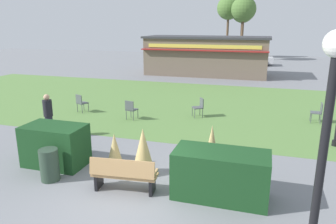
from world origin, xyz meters
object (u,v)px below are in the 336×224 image
object	(u,v)px
cafe_chair_center	(199,106)
cafe_chair_north	(81,102)
parked_car_west_slot	(202,57)
parked_car_center_slot	(252,59)
tree_left_bg	(229,8)
tree_right_bg	(243,12)
food_kiosk	(207,56)
cafe_chair_east	(131,108)
cafe_chair_west	(318,111)
person_strolling	(48,116)
lamppost_near	(324,147)
tree_center_bg	(244,10)
trash_bin	(49,165)
park_bench	(124,175)

from	to	relation	value
cafe_chair_center	cafe_chair_north	xyz separation A→B (m)	(-5.69, -0.92, 0.00)
parked_car_west_slot	parked_car_center_slot	size ratio (longest dim) A/B	1.00
parked_car_west_slot	parked_car_center_slot	world-z (taller)	same
tree_left_bg	tree_right_bg	size ratio (longest dim) A/B	1.05
food_kiosk	tree_left_bg	size ratio (longest dim) A/B	1.38
cafe_chair_east	parked_car_west_slot	distance (m)	22.09
cafe_chair_center	tree_left_bg	size ratio (longest dim) A/B	0.12
cafe_chair_west	tree_right_bg	bearing A→B (deg)	101.62
cafe_chair_east	person_strolling	bearing A→B (deg)	-123.28
lamppost_near	cafe_chair_center	xyz separation A→B (m)	(-3.68, 9.80, -2.10)
lamppost_near	cafe_chair_east	bearing A→B (deg)	127.80
tree_left_bg	tree_center_bg	distance (m)	3.23
tree_left_bg	trash_bin	bearing A→B (deg)	-90.86
lamppost_near	person_strolling	bearing A→B (deg)	148.01
parked_car_west_slot	cafe_chair_north	bearing A→B (deg)	-94.44
person_strolling	parked_car_center_slot	xyz separation A→B (m)	(6.15, 25.14, -0.22)
cafe_chair_east	parked_car_center_slot	distance (m)	22.44
tree_right_bg	lamppost_near	bearing A→B (deg)	-83.70
person_strolling	tree_center_bg	distance (m)	29.83
trash_bin	parked_car_center_slot	bearing A→B (deg)	82.02
trash_bin	food_kiosk	distance (m)	20.25
parked_car_west_slot	parked_car_center_slot	bearing A→B (deg)	-0.04
cafe_chair_north	person_strolling	size ratio (longest dim) A/B	0.53
cafe_chair_north	tree_right_bg	world-z (taller)	tree_right_bg
tree_right_bg	tree_center_bg	bearing A→B (deg)	-84.31
park_bench	parked_car_center_slot	distance (m)	28.16
parked_car_center_slot	tree_left_bg	bearing A→B (deg)	117.98
trash_bin	tree_left_bg	bearing A→B (deg)	89.14
cafe_chair_west	park_bench	bearing A→B (deg)	-124.89
food_kiosk	person_strolling	distance (m)	17.48
park_bench	cafe_chair_center	size ratio (longest dim) A/B	1.96
person_strolling	parked_car_west_slot	size ratio (longest dim) A/B	0.40
tree_left_bg	tree_right_bg	bearing A→B (deg)	35.75
cafe_chair_west	parked_car_center_slot	world-z (taller)	parked_car_center_slot
trash_bin	cafe_chair_north	size ratio (longest dim) A/B	1.02
cafe_chair_east	cafe_chair_north	world-z (taller)	same
parked_car_west_slot	tree_right_bg	xyz separation A→B (m)	(3.49, 7.61, 4.96)
cafe_chair_east	cafe_chair_west	bearing A→B (deg)	13.87
cafe_chair_north	parked_car_west_slot	bearing A→B (deg)	85.56
parked_car_west_slot	tree_center_bg	xyz separation A→B (m)	(3.86, 3.91, 5.07)
cafe_chair_center	tree_center_bg	bearing A→B (deg)	90.37
parked_car_west_slot	lamppost_near	bearing A→B (deg)	-75.84
lamppost_near	cafe_chair_east	world-z (taller)	lamppost_near
lamppost_near	trash_bin	world-z (taller)	lamppost_near
lamppost_near	person_strolling	size ratio (longest dim) A/B	2.47
food_kiosk	park_bench	bearing A→B (deg)	-85.39
cafe_chair_center	tree_center_bg	xyz separation A→B (m)	(-0.16, 24.61, 5.18)
lamppost_near	person_strolling	distance (m)	10.26
trash_bin	parked_car_center_slot	world-z (taller)	parked_car_center_slot
lamppost_near	food_kiosk	world-z (taller)	lamppost_near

